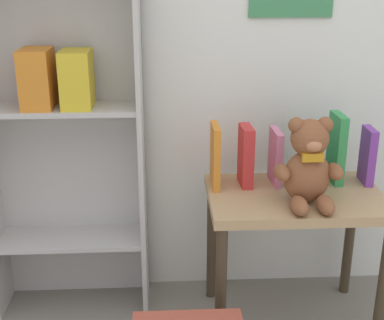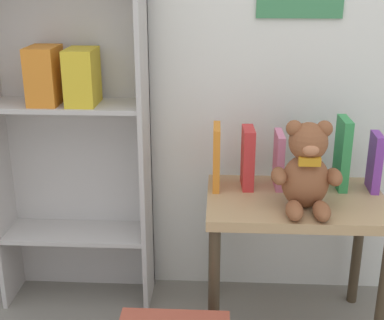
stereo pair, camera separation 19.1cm
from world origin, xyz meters
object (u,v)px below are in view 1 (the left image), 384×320
object	(u,v)px
book_standing_red	(246,156)
bookshelf_side	(60,83)
book_standing_green	(336,148)
book_standing_purple	(368,156)
book_standing_orange	(215,156)
book_standing_pink	(275,157)
book_standing_teal	(306,156)
display_table	(294,215)
teddy_bear	(308,166)

from	to	relation	value
book_standing_red	bookshelf_side	bearing A→B (deg)	169.16
book_standing_green	book_standing_purple	world-z (taller)	book_standing_green
book_standing_orange	book_standing_red	bearing A→B (deg)	3.10
book_standing_green	bookshelf_side	bearing A→B (deg)	174.54
book_standing_pink	book_standing_teal	xyz separation A→B (m)	(0.11, -0.00, 0.00)
display_table	book_standing_orange	size ratio (longest dim) A/B	2.70
bookshelf_side	display_table	xyz separation A→B (m)	(0.85, -0.19, -0.46)
teddy_bear	book_standing_orange	world-z (taller)	teddy_bear
book_standing_teal	book_standing_green	size ratio (longest dim) A/B	0.79
book_standing_teal	book_standing_green	world-z (taller)	book_standing_green
teddy_bear	book_standing_red	xyz separation A→B (m)	(-0.18, 0.18, -0.03)
book_standing_orange	book_standing_red	size ratio (longest dim) A/B	1.04
book_standing_orange	book_standing_green	size ratio (longest dim) A/B	0.89
book_standing_purple	book_standing_orange	bearing A→B (deg)	-177.63
bookshelf_side	book_standing_orange	distance (m)	0.62
bookshelf_side	book_standing_red	world-z (taller)	bookshelf_side
book_standing_pink	book_standing_teal	world-z (taller)	book_standing_teal
book_standing_red	teddy_bear	bearing A→B (deg)	-47.12
display_table	teddy_bear	xyz separation A→B (m)	(0.01, -0.09, 0.22)
display_table	book_standing_red	distance (m)	0.28
display_table	book_standing_red	xyz separation A→B (m)	(-0.17, 0.10, 0.20)
display_table	book_standing_orange	bearing A→B (deg)	162.69
book_standing_orange	book_standing_green	distance (m)	0.46
teddy_bear	book_standing_green	world-z (taller)	teddy_bear
book_standing_teal	book_standing_orange	bearing A→B (deg)	-176.08
display_table	book_standing_orange	distance (m)	0.36
book_standing_pink	display_table	bearing A→B (deg)	-63.81
book_standing_orange	book_standing_purple	world-z (taller)	book_standing_orange
book_standing_green	display_table	bearing A→B (deg)	-147.93
bookshelf_side	display_table	bearing A→B (deg)	-12.81
book_standing_teal	book_standing_purple	xyz separation A→B (m)	(0.23, -0.02, 0.00)
display_table	book_standing_purple	xyz separation A→B (m)	(0.29, 0.09, 0.19)
display_table	book_standing_purple	world-z (taller)	book_standing_purple
bookshelf_side	book_standing_red	distance (m)	0.73
display_table	book_standing_green	bearing A→B (deg)	32.96
teddy_bear	book_standing_purple	xyz separation A→B (m)	(0.27, 0.18, -0.03)
bookshelf_side	book_standing_pink	world-z (taller)	bookshelf_side
bookshelf_side	book_standing_pink	size ratio (longest dim) A/B	8.07
book_standing_red	book_standing_green	xyz separation A→B (m)	(0.34, 0.02, 0.02)
teddy_bear	book_standing_purple	bearing A→B (deg)	33.00
book_standing_red	book_standing_purple	xyz separation A→B (m)	(0.46, -0.00, -0.01)
display_table	book_standing_purple	distance (m)	0.36
book_standing_teal	book_standing_green	xyz separation A→B (m)	(0.11, 0.00, 0.03)
display_table	book_standing_teal	bearing A→B (deg)	62.28
book_standing_orange	book_standing_green	bearing A→B (deg)	2.36
bookshelf_side	book_standing_green	bearing A→B (deg)	-4.57
display_table	book_standing_green	xyz separation A→B (m)	(0.17, 0.11, 0.22)
book_standing_orange	book_standing_teal	xyz separation A→B (m)	(0.34, 0.02, -0.01)
bookshelf_side	book_standing_orange	xyz separation A→B (m)	(0.56, -0.10, -0.26)
bookshelf_side	book_standing_green	xyz separation A→B (m)	(1.02, -0.08, -0.24)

